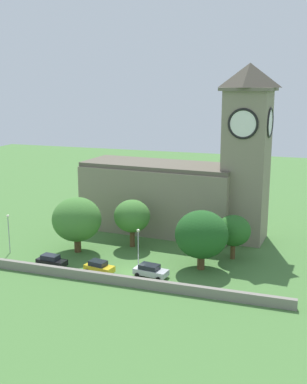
# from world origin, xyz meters

# --- Properties ---
(ground_plane) EXTENTS (200.00, 200.00, 0.00)m
(ground_plane) POSITION_xyz_m (0.00, 15.00, 0.00)
(ground_plane) COLOR #477538
(church) EXTENTS (32.51, 12.15, 28.34)m
(church) POSITION_xyz_m (1.39, 19.78, 8.40)
(church) COLOR gray
(church) RESTS_ON ground
(quay_barrier) EXTENTS (43.54, 0.70, 1.27)m
(quay_barrier) POSITION_xyz_m (0.00, -4.51, 0.64)
(quay_barrier) COLOR gray
(quay_barrier) RESTS_ON ground
(car_black) EXTENTS (4.46, 2.29, 1.74)m
(car_black) POSITION_xyz_m (-11.70, -1.92, 0.88)
(car_black) COLOR black
(car_black) RESTS_ON ground
(car_yellow) EXTENTS (4.33, 2.69, 1.74)m
(car_yellow) POSITION_xyz_m (-4.36, -1.85, 0.88)
(car_yellow) COLOR gold
(car_yellow) RESTS_ON ground
(car_silver) EXTENTS (4.80, 2.74, 1.69)m
(car_silver) POSITION_xyz_m (2.68, -0.74, 0.86)
(car_silver) COLOR silver
(car_silver) RESTS_ON ground
(streetlamp_west_end) EXTENTS (0.44, 0.44, 6.02)m
(streetlamp_west_end) POSITION_xyz_m (-20.69, 1.09, 4.11)
(streetlamp_west_end) COLOR #9EA0A5
(streetlamp_west_end) RESTS_ON ground
(streetlamp_west_mid) EXTENTS (0.44, 0.44, 6.07)m
(streetlamp_west_mid) POSITION_xyz_m (0.47, 0.54, 4.13)
(streetlamp_west_mid) COLOR #9EA0A5
(streetlamp_west_mid) RESTS_ON ground
(tree_churchyard) EXTENTS (5.02, 5.02, 6.60)m
(tree_churchyard) POSITION_xyz_m (11.88, 9.59, 4.31)
(tree_churchyard) COLOR brown
(tree_churchyard) RESTS_ON ground
(tree_riverside_east) EXTENTS (7.34, 7.34, 8.35)m
(tree_riverside_east) POSITION_xyz_m (8.40, 4.14, 5.02)
(tree_riverside_east) COLOR brown
(tree_riverside_east) RESTS_ON ground
(tree_by_tower) EXTENTS (5.67, 5.67, 7.56)m
(tree_by_tower) POSITION_xyz_m (-4.11, 9.90, 4.97)
(tree_by_tower) COLOR brown
(tree_by_tower) RESTS_ON ground
(tree_riverside_west) EXTENTS (7.47, 7.47, 8.53)m
(tree_riverside_west) POSITION_xyz_m (-11.13, 4.91, 5.14)
(tree_riverside_west) COLOR brown
(tree_riverside_west) RESTS_ON ground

